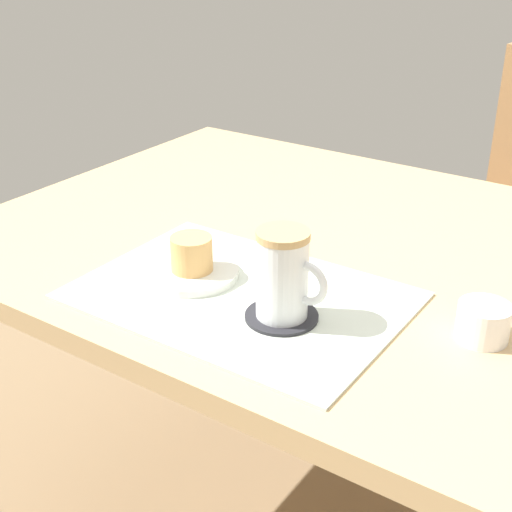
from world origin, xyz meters
TOP-DOWN VIEW (x-y plane):
  - dining_table at (0.00, 0.00)m, footprint 1.32×0.90m
  - placemat at (-0.07, -0.24)m, footprint 0.47×0.33m
  - pastry_plate at (-0.16, -0.24)m, footprint 0.14×0.14m
  - pastry at (-0.16, -0.24)m, footprint 0.06×0.06m
  - coffee_coaster at (0.02, -0.26)m, footprint 0.10×0.10m
  - coffee_mug at (0.02, -0.26)m, footprint 0.11×0.07m
  - sugar_bowl at (0.26, -0.15)m, footprint 0.07×0.07m

SIDE VIEW (x-z plane):
  - dining_table at x=0.00m, z-range 0.29..0.99m
  - placemat at x=-0.07m, z-range 0.70..0.71m
  - coffee_coaster at x=0.02m, z-range 0.71..0.71m
  - pastry_plate at x=-0.16m, z-range 0.71..0.72m
  - sugar_bowl at x=0.26m, z-range 0.70..0.75m
  - pastry at x=-0.16m, z-range 0.72..0.77m
  - coffee_mug at x=0.02m, z-range 0.71..0.84m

